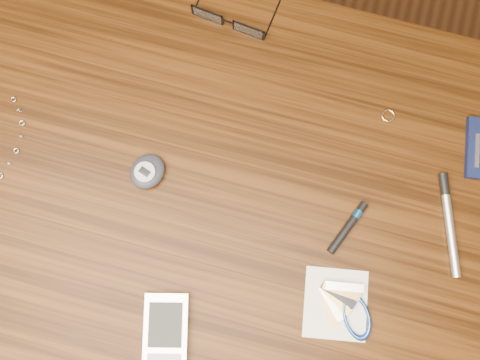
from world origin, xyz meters
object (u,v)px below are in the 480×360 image
(silver_pen, at_px, (448,216))
(desk, at_px, (218,213))
(pda_phone, at_px, (166,335))
(pocket_knife, at_px, (474,148))
(notepad_keys, at_px, (346,309))
(pedometer, at_px, (147,172))
(eyeglasses, at_px, (230,19))

(silver_pen, bearing_deg, desk, -167.89)
(pda_phone, distance_m, silver_pen, 0.43)
(pocket_knife, distance_m, silver_pen, 0.11)
(notepad_keys, xyz_separation_m, pocket_knife, (0.13, 0.27, 0.00))
(desk, bearing_deg, notepad_keys, -23.50)
(desk, distance_m, silver_pen, 0.35)
(notepad_keys, height_order, silver_pen, same)
(pedometer, bearing_deg, pda_phone, -66.80)
(pedometer, bearing_deg, silver_pen, 6.68)
(eyeglasses, height_order, pedometer, eyeglasses)
(eyeglasses, height_order, notepad_keys, eyeglasses)
(pedometer, bearing_deg, desk, -10.32)
(pocket_knife, bearing_deg, notepad_keys, -115.21)
(desk, distance_m, notepad_keys, 0.26)
(pedometer, xyz_separation_m, pocket_knife, (0.45, 0.16, -0.00))
(eyeglasses, relative_size, pedometer, 2.03)
(eyeglasses, relative_size, pda_phone, 1.11)
(desk, height_order, silver_pen, silver_pen)
(eyeglasses, relative_size, silver_pen, 0.94)
(notepad_keys, xyz_separation_m, silver_pen, (0.11, 0.16, 0.00))
(pocket_knife, relative_size, silver_pen, 0.65)
(pda_phone, bearing_deg, notepad_keys, 23.06)
(desk, height_order, pedometer, pedometer)
(pocket_knife, height_order, silver_pen, same)
(eyeglasses, bearing_deg, silver_pen, -28.68)
(pda_phone, xyz_separation_m, silver_pen, (0.34, 0.26, -0.00))
(eyeglasses, height_order, pda_phone, eyeglasses)
(desk, xyz_separation_m, notepad_keys, (0.21, -0.09, 0.11))
(desk, distance_m, eyeglasses, 0.30)
(notepad_keys, height_order, pocket_knife, same)
(pda_phone, relative_size, pocket_knife, 1.31)
(desk, relative_size, notepad_keys, 8.43)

